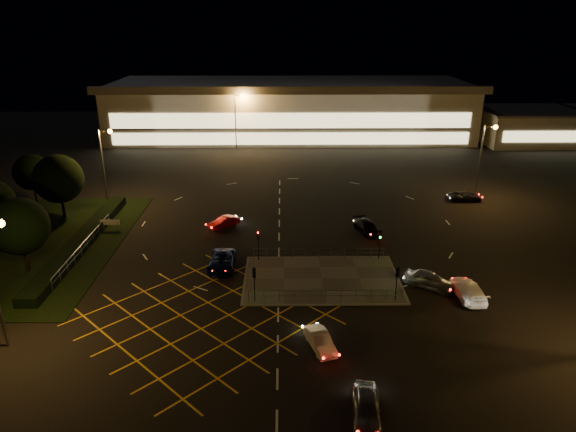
{
  "coord_description": "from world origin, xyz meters",
  "views": [
    {
      "loc": [
        -1.61,
        -44.18,
        22.66
      ],
      "look_at": [
        -0.99,
        9.2,
        2.0
      ],
      "focal_mm": 32.0,
      "sensor_mm": 36.0,
      "label": 1
    }
  ],
  "objects_px": {
    "signal_ne": "(380,239)",
    "car_circ_red": "(224,222)",
    "signal_nw": "(258,239)",
    "car_far_dkgrey": "(367,227)",
    "signal_se": "(397,277)",
    "car_near_silver": "(367,407)",
    "car_right_silver": "(429,280)",
    "signal_sw": "(254,277)",
    "car_approach_white": "(468,290)",
    "car_left_blue": "(222,261)",
    "car_east_grey": "(465,196)",
    "car_queue_white": "(320,341)"
  },
  "relations": [
    {
      "from": "signal_sw",
      "to": "signal_se",
      "type": "distance_m",
      "value": 12.0
    },
    {
      "from": "car_queue_white",
      "to": "car_left_blue",
      "type": "bearing_deg",
      "value": 105.66
    },
    {
      "from": "car_approach_white",
      "to": "car_east_grey",
      "type": "bearing_deg",
      "value": -110.24
    },
    {
      "from": "car_queue_white",
      "to": "car_right_silver",
      "type": "relative_size",
      "value": 0.84
    },
    {
      "from": "signal_ne",
      "to": "car_circ_red",
      "type": "bearing_deg",
      "value": 151.43
    },
    {
      "from": "car_left_blue",
      "to": "car_right_silver",
      "type": "height_order",
      "value": "car_right_silver"
    },
    {
      "from": "signal_nw",
      "to": "signal_ne",
      "type": "distance_m",
      "value": 12.0
    },
    {
      "from": "car_circ_red",
      "to": "signal_nw",
      "type": "bearing_deg",
      "value": -14.22
    },
    {
      "from": "car_right_silver",
      "to": "car_approach_white",
      "type": "distance_m",
      "value": 3.38
    },
    {
      "from": "car_queue_white",
      "to": "signal_nw",
      "type": "bearing_deg",
      "value": 91.59
    },
    {
      "from": "car_left_blue",
      "to": "car_east_grey",
      "type": "relative_size",
      "value": 1.16
    },
    {
      "from": "signal_nw",
      "to": "car_left_blue",
      "type": "relative_size",
      "value": 0.61
    },
    {
      "from": "signal_ne",
      "to": "car_east_grey",
      "type": "distance_m",
      "value": 22.94
    },
    {
      "from": "car_circ_red",
      "to": "car_approach_white",
      "type": "relative_size",
      "value": 0.73
    },
    {
      "from": "signal_se",
      "to": "signal_nw",
      "type": "distance_m",
      "value": 14.41
    },
    {
      "from": "signal_se",
      "to": "car_approach_white",
      "type": "relative_size",
      "value": 0.62
    },
    {
      "from": "signal_se",
      "to": "car_queue_white",
      "type": "xyz_separation_m",
      "value": [
        -6.9,
        -6.56,
        -1.75
      ]
    },
    {
      "from": "signal_nw",
      "to": "car_approach_white",
      "type": "relative_size",
      "value": 0.62
    },
    {
      "from": "signal_se",
      "to": "car_circ_red",
      "type": "distance_m",
      "value": 23.6
    },
    {
      "from": "car_left_blue",
      "to": "car_right_silver",
      "type": "relative_size",
      "value": 1.14
    },
    {
      "from": "signal_ne",
      "to": "car_far_dkgrey",
      "type": "relative_size",
      "value": 0.7
    },
    {
      "from": "signal_nw",
      "to": "car_approach_white",
      "type": "height_order",
      "value": "signal_nw"
    },
    {
      "from": "signal_se",
      "to": "car_right_silver",
      "type": "bearing_deg",
      "value": -145.76
    },
    {
      "from": "signal_se",
      "to": "car_near_silver",
      "type": "relative_size",
      "value": 0.75
    },
    {
      "from": "signal_ne",
      "to": "car_east_grey",
      "type": "xyz_separation_m",
      "value": [
        14.53,
        17.67,
        -1.75
      ]
    },
    {
      "from": "car_far_dkgrey",
      "to": "car_approach_white",
      "type": "distance_m",
      "value": 15.85
    },
    {
      "from": "signal_nw",
      "to": "car_far_dkgrey",
      "type": "distance_m",
      "value": 14.0
    },
    {
      "from": "signal_se",
      "to": "car_queue_white",
      "type": "bearing_deg",
      "value": 43.55
    },
    {
      "from": "signal_ne",
      "to": "car_queue_white",
      "type": "xyz_separation_m",
      "value": [
        -6.9,
        -14.54,
        -1.75
      ]
    },
    {
      "from": "signal_se",
      "to": "car_near_silver",
      "type": "bearing_deg",
      "value": 71.33
    },
    {
      "from": "car_near_silver",
      "to": "car_queue_white",
      "type": "height_order",
      "value": "car_near_silver"
    },
    {
      "from": "car_near_silver",
      "to": "car_circ_red",
      "type": "bearing_deg",
      "value": 117.62
    },
    {
      "from": "signal_se",
      "to": "car_approach_white",
      "type": "xyz_separation_m",
      "value": [
        6.41,
        0.65,
        -1.63
      ]
    },
    {
      "from": "car_left_blue",
      "to": "car_far_dkgrey",
      "type": "bearing_deg",
      "value": 30.14
    },
    {
      "from": "signal_nw",
      "to": "car_left_blue",
      "type": "distance_m",
      "value": 4.15
    },
    {
      "from": "car_far_dkgrey",
      "to": "car_left_blue",
      "type": "bearing_deg",
      "value": -168.09
    },
    {
      "from": "car_near_silver",
      "to": "car_queue_white",
      "type": "relative_size",
      "value": 1.12
    },
    {
      "from": "car_near_silver",
      "to": "car_approach_white",
      "type": "xyz_separation_m",
      "value": [
        10.98,
        14.17,
        0.01
      ]
    },
    {
      "from": "signal_se",
      "to": "car_east_grey",
      "type": "relative_size",
      "value": 0.71
    },
    {
      "from": "signal_sw",
      "to": "car_queue_white",
      "type": "xyz_separation_m",
      "value": [
        5.1,
        -6.56,
        -1.75
      ]
    },
    {
      "from": "car_right_silver",
      "to": "car_circ_red",
      "type": "xyz_separation_m",
      "value": [
        -19.88,
        14.52,
        -0.16
      ]
    },
    {
      "from": "car_circ_red",
      "to": "signal_se",
      "type": "bearing_deg",
      "value": 3.72
    },
    {
      "from": "signal_ne",
      "to": "car_circ_red",
      "type": "height_order",
      "value": "signal_ne"
    },
    {
      "from": "car_queue_white",
      "to": "car_approach_white",
      "type": "relative_size",
      "value": 0.74
    },
    {
      "from": "signal_nw",
      "to": "car_far_dkgrey",
      "type": "relative_size",
      "value": 0.7
    },
    {
      "from": "car_near_silver",
      "to": "car_right_silver",
      "type": "distance_m",
      "value": 17.83
    },
    {
      "from": "car_right_silver",
      "to": "car_circ_red",
      "type": "distance_m",
      "value": 24.62
    },
    {
      "from": "car_approach_white",
      "to": "car_right_silver",
      "type": "bearing_deg",
      "value": -32.96
    },
    {
      "from": "car_near_silver",
      "to": "car_right_silver",
      "type": "bearing_deg",
      "value": 69.49
    },
    {
      "from": "car_right_silver",
      "to": "car_approach_white",
      "type": "height_order",
      "value": "car_right_silver"
    }
  ]
}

